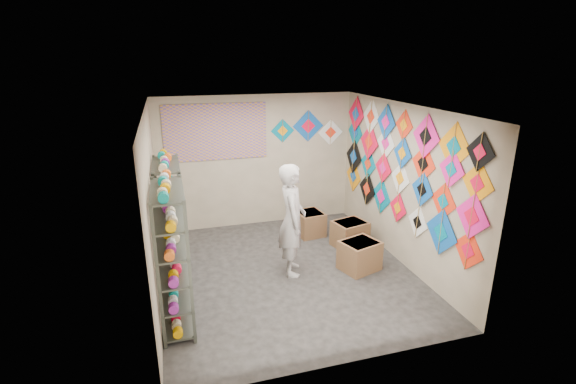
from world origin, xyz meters
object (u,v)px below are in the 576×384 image
object	(u,v)px
shelf_rack_back	(171,221)
carton_c	(310,223)
shopkeeper	(292,220)
shelf_rack_front	(173,257)
carton_a	(360,255)
carton_b	(350,234)

from	to	relation	value
shelf_rack_back	carton_c	xyz separation A→B (m)	(2.64, 0.91, -0.71)
shopkeeper	shelf_rack_back	bearing A→B (deg)	88.83
shelf_rack_back	shopkeeper	xyz separation A→B (m)	(1.86, -0.44, -0.03)
shelf_rack_front	carton_c	size ratio (longest dim) A/B	3.51
shelf_rack_front	carton_a	distance (m)	3.12
shopkeeper	carton_b	bearing A→B (deg)	-52.21
carton_a	carton_b	bearing A→B (deg)	57.99
shelf_rack_front	carton_b	distance (m)	3.59
shopkeeper	carton_a	distance (m)	1.32
shelf_rack_back	carton_c	distance (m)	2.88
shelf_rack_back	carton_a	xyz separation A→B (m)	(2.97, -0.68, -0.70)
shelf_rack_back	carton_a	bearing A→B (deg)	-12.81
shopkeeper	carton_c	xyz separation A→B (m)	(0.78, 1.35, -0.69)
shelf_rack_back	carton_b	distance (m)	3.27
shopkeeper	carton_b	xyz separation A→B (m)	(1.33, 0.64, -0.68)
shopkeeper	carton_b	world-z (taller)	shopkeeper
shelf_rack_front	shelf_rack_back	distance (m)	1.30
shelf_rack_back	shopkeeper	world-z (taller)	shelf_rack_back
shelf_rack_back	carton_b	bearing A→B (deg)	3.51
shelf_rack_front	shelf_rack_back	xyz separation A→B (m)	(0.00, 1.30, 0.00)
shelf_rack_front	carton_b	bearing A→B (deg)	25.13
shelf_rack_front	carton_b	size ratio (longest dim) A/B	3.22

